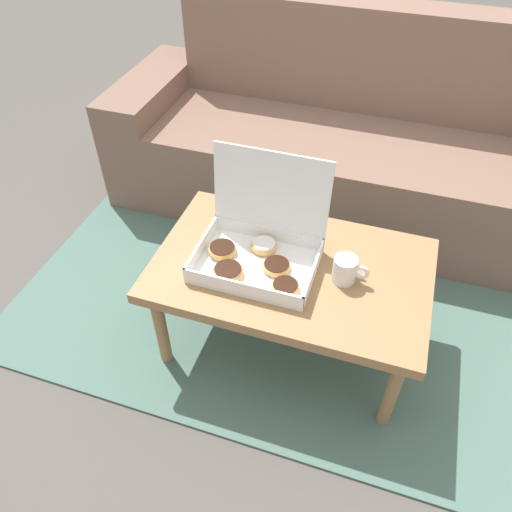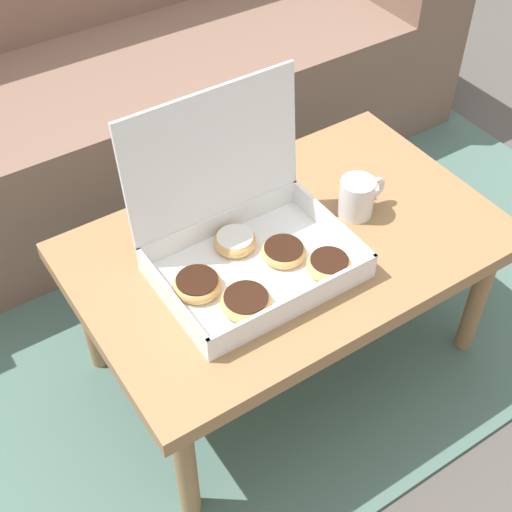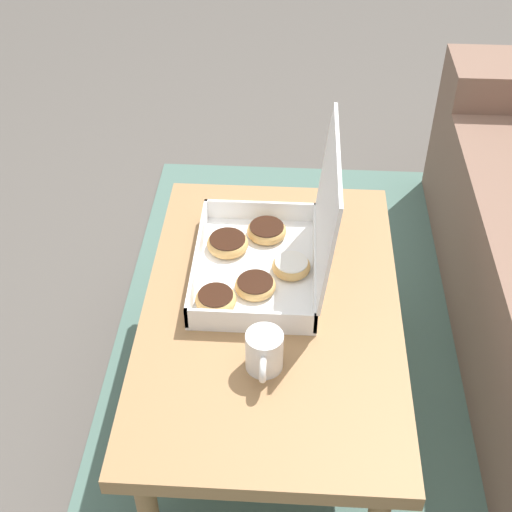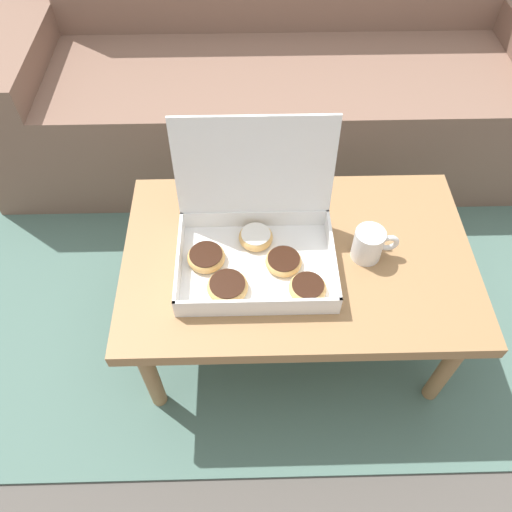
{
  "view_description": "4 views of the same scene",
  "coord_description": "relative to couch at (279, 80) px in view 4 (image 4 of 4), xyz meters",
  "views": [
    {
      "loc": [
        0.26,
        -1.35,
        1.6
      ],
      "look_at": [
        -0.11,
        -0.22,
        0.46
      ],
      "focal_mm": 35.0,
      "sensor_mm": 36.0,
      "label": 1
    },
    {
      "loc": [
        -0.67,
        -1.07,
        1.48
      ],
      "look_at": [
        -0.11,
        -0.22,
        0.46
      ],
      "focal_mm": 50.0,
      "sensor_mm": 36.0,
      "label": 2
    },
    {
      "loc": [
        1.15,
        -0.14,
        1.56
      ],
      "look_at": [
        -0.11,
        -0.22,
        0.46
      ],
      "focal_mm": 50.0,
      "sensor_mm": 36.0,
      "label": 3
    },
    {
      "loc": [
        -0.13,
        -0.98,
        1.46
      ],
      "look_at": [
        -0.11,
        -0.22,
        0.46
      ],
      "focal_mm": 35.0,
      "sensor_mm": 36.0,
      "label": 4
    }
  ],
  "objects": [
    {
      "name": "area_rug",
      "position": [
        0.0,
        -0.48,
        -0.3
      ],
      "size": [
        2.3,
        1.87,
        0.01
      ],
      "primitive_type": "cube",
      "color": "#4C6B60",
      "rests_on": "ground_plane"
    },
    {
      "name": "couch",
      "position": [
        0.0,
        0.0,
        0.0
      ],
      "size": [
        2.18,
        0.75,
        0.9
      ],
      "color": "#7A5B4C",
      "rests_on": "ground_plane"
    },
    {
      "name": "ground_plane",
      "position": [
        0.0,
        -0.78,
        -0.31
      ],
      "size": [
        12.0,
        12.0,
        0.0
      ],
      "primitive_type": "plane",
      "color": "#514C47"
    },
    {
      "name": "pastry_box",
      "position": [
        -0.12,
        -0.97,
        0.16
      ],
      "size": [
        0.4,
        0.32,
        0.35
      ],
      "color": "white",
      "rests_on": "coffee_table"
    },
    {
      "name": "coffee_mug",
      "position": [
        0.18,
        -0.96,
        0.15
      ],
      "size": [
        0.12,
        0.08,
        0.09
      ],
      "color": "white",
      "rests_on": "coffee_table"
    },
    {
      "name": "coffee_table",
      "position": [
        0.0,
        -0.95,
        0.06
      ],
      "size": [
        0.93,
        0.59,
        0.41
      ],
      "color": "#997047",
      "rests_on": "ground_plane"
    }
  ]
}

